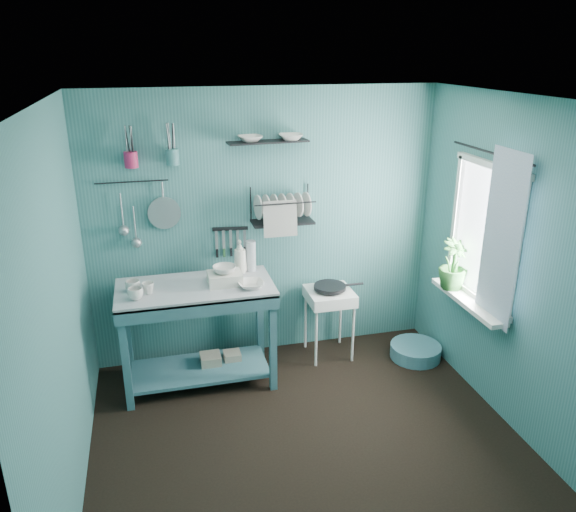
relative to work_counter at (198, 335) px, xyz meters
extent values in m
plane|color=black|center=(0.70, -1.06, -0.46)|extent=(3.20, 3.20, 0.00)
plane|color=silver|center=(0.70, -1.06, 2.04)|extent=(3.20, 3.20, 0.00)
plane|color=#346C6C|center=(0.70, 0.44, 0.79)|extent=(3.20, 0.00, 3.20)
plane|color=#346C6C|center=(0.70, -2.56, 0.79)|extent=(3.20, 0.00, 3.20)
plane|color=#346C6C|center=(-0.90, -1.06, 0.79)|extent=(0.00, 3.00, 3.00)
plane|color=#346C6C|center=(2.30, -1.06, 0.79)|extent=(0.00, 3.00, 3.00)
cube|color=#356570|center=(0.00, 0.00, 0.00)|extent=(1.36, 0.77, 0.93)
imported|color=silver|center=(-0.48, -0.16, 0.51)|extent=(0.12, 0.12, 0.10)
imported|color=silver|center=(-0.38, -0.06, 0.51)|extent=(0.14, 0.14, 0.09)
imported|color=silver|center=(-0.50, 0.00, 0.51)|extent=(0.17, 0.17, 0.10)
cube|color=silver|center=(0.25, -0.02, 0.51)|extent=(0.28, 0.22, 0.10)
imported|color=silver|center=(0.25, -0.02, 0.59)|extent=(0.20, 0.19, 0.06)
imported|color=silver|center=(0.42, 0.20, 0.61)|extent=(0.11, 0.12, 0.30)
cylinder|color=#A9B4BD|center=(0.52, 0.22, 0.60)|extent=(0.09, 0.09, 0.28)
imported|color=silver|center=(0.45, -0.15, 0.49)|extent=(0.22, 0.22, 0.05)
cube|color=white|center=(1.25, 0.17, -0.13)|extent=(0.42, 0.42, 0.67)
cylinder|color=black|center=(1.25, 0.17, 0.25)|extent=(0.30, 0.30, 0.03)
cube|color=black|center=(0.37, 0.41, 0.81)|extent=(0.32, 0.06, 0.03)
cube|color=black|center=(0.83, 0.31, 1.02)|extent=(0.58, 0.33, 0.32)
cube|color=black|center=(0.71, 0.34, 1.58)|extent=(0.71, 0.23, 0.01)
imported|color=silver|center=(0.56, 0.34, 1.58)|extent=(0.23, 0.23, 0.05)
imported|color=silver|center=(0.92, 0.34, 1.57)|extent=(0.24, 0.24, 0.05)
cylinder|color=#B52150|center=(-0.43, 0.36, 1.48)|extent=(0.11, 0.11, 0.13)
cylinder|color=#387576|center=(-0.09, 0.36, 1.49)|extent=(0.11, 0.11, 0.13)
cylinder|color=#A1A5A9|center=(-0.20, 0.39, 1.00)|extent=(0.28, 0.03, 0.28)
cylinder|color=#A1A5A9|center=(-0.54, 0.40, 1.04)|extent=(0.01, 0.01, 0.30)
cylinder|color=#A1A5A9|center=(-0.45, 0.40, 0.93)|extent=(0.01, 0.01, 0.30)
cylinder|color=black|center=(-0.44, 0.41, 1.28)|extent=(0.60, 0.01, 0.01)
plane|color=white|center=(2.29, -0.61, 0.94)|extent=(0.00, 1.10, 1.10)
cube|color=white|center=(2.20, -0.61, 0.35)|extent=(0.16, 0.95, 0.04)
plane|color=silver|center=(2.22, -0.91, 0.99)|extent=(0.00, 1.35, 1.35)
cylinder|color=black|center=(2.24, -0.61, 1.59)|extent=(0.02, 1.05, 0.02)
imported|color=#255C25|center=(2.18, -0.37, 0.59)|extent=(0.32, 0.32, 0.44)
cube|color=gray|center=(0.10, 0.05, -0.35)|extent=(0.18, 0.18, 0.22)
cube|color=gray|center=(0.30, 0.08, -0.36)|extent=(0.15, 0.15, 0.20)
cylinder|color=teal|center=(2.04, -0.10, -0.40)|extent=(0.48, 0.48, 0.13)
camera|label=1|loc=(-0.30, -4.38, 2.34)|focal=35.00mm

